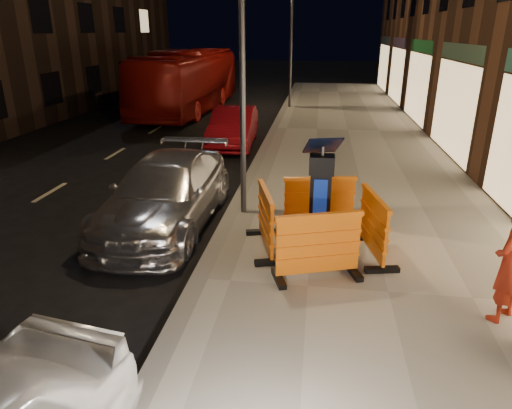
# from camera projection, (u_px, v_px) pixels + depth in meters

# --- Properties ---
(ground_plane) EXTENTS (120.00, 120.00, 0.00)m
(ground_plane) POSITION_uv_depth(u_px,v_px,m) (199.00, 286.00, 7.47)
(ground_plane) COLOR black
(ground_plane) RESTS_ON ground
(sidewalk) EXTENTS (6.00, 60.00, 0.15)m
(sidewalk) POSITION_uv_depth(u_px,v_px,m) (388.00, 296.00, 7.06)
(sidewalk) COLOR gray
(sidewalk) RESTS_ON ground
(kerb) EXTENTS (0.30, 60.00, 0.15)m
(kerb) POSITION_uv_depth(u_px,v_px,m) (199.00, 282.00, 7.44)
(kerb) COLOR slate
(kerb) RESTS_ON ground
(parking_kiosk) EXTENTS (0.77, 0.77, 2.01)m
(parking_kiosk) POSITION_uv_depth(u_px,v_px,m) (320.00, 200.00, 7.97)
(parking_kiosk) COLOR black
(parking_kiosk) RESTS_ON sidewalk
(barrier_front) EXTENTS (1.55, 1.02, 1.12)m
(barrier_front) POSITION_uv_depth(u_px,v_px,m) (318.00, 246.00, 7.25)
(barrier_front) COLOR orange
(barrier_front) RESTS_ON sidewalk
(barrier_back) EXTENTS (1.52, 0.85, 1.12)m
(barrier_back) POSITION_uv_depth(u_px,v_px,m) (319.00, 204.00, 9.00)
(barrier_back) COLOR orange
(barrier_back) RESTS_ON sidewalk
(barrier_kerbside) EXTENTS (0.96, 1.55, 1.12)m
(barrier_kerbside) POSITION_uv_depth(u_px,v_px,m) (266.00, 220.00, 8.25)
(barrier_kerbside) COLOR orange
(barrier_kerbside) RESTS_ON sidewalk
(barrier_bldgside) EXTENTS (0.87, 1.53, 1.12)m
(barrier_bldgside) POSITION_uv_depth(u_px,v_px,m) (373.00, 226.00, 8.00)
(barrier_bldgside) COLOR orange
(barrier_bldgside) RESTS_ON sidewalk
(car_silver) EXTENTS (2.06, 4.94, 1.43)m
(car_silver) POSITION_uv_depth(u_px,v_px,m) (168.00, 224.00, 9.88)
(car_silver) COLOR silver
(car_silver) RESTS_ON ground
(car_red) EXTENTS (1.66, 4.20, 1.36)m
(car_red) POSITION_uv_depth(u_px,v_px,m) (234.00, 146.00, 16.60)
(car_red) COLOR maroon
(car_red) RESTS_ON ground
(bus_doubledecker) EXTENTS (2.82, 11.01, 3.05)m
(bus_doubledecker) POSITION_uv_depth(u_px,v_px,m) (191.00, 111.00, 23.68)
(bus_doubledecker) COLOR maroon
(bus_doubledecker) RESTS_ON ground
(man) EXTENTS (0.72, 0.73, 1.70)m
(man) POSITION_uv_depth(u_px,v_px,m) (511.00, 264.00, 6.10)
(man) COLOR maroon
(man) RESTS_ON sidewalk
(street_lamp_mid) EXTENTS (0.12, 0.12, 6.00)m
(street_lamp_mid) POSITION_uv_depth(u_px,v_px,m) (242.00, 72.00, 9.09)
(street_lamp_mid) COLOR #3F3F44
(street_lamp_mid) RESTS_ON sidewalk
(street_lamp_far) EXTENTS (0.12, 0.12, 6.00)m
(street_lamp_far) POSITION_uv_depth(u_px,v_px,m) (291.00, 47.00, 22.96)
(street_lamp_far) COLOR #3F3F44
(street_lamp_far) RESTS_ON sidewalk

